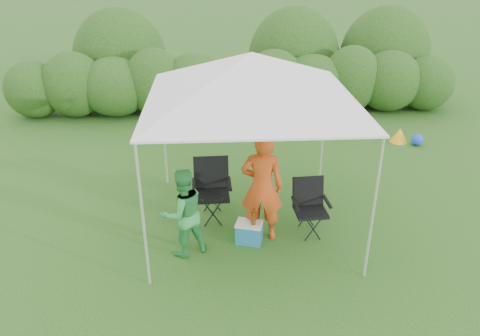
{
  "coord_description": "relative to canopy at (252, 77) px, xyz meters",
  "views": [
    {
      "loc": [
        -0.55,
        -6.16,
        4.25
      ],
      "look_at": [
        -0.17,
        0.4,
        1.05
      ],
      "focal_mm": 35.0,
      "sensor_mm": 36.0,
      "label": 1
    }
  ],
  "objects": [
    {
      "name": "ground",
      "position": [
        0.0,
        -0.5,
        -2.46
      ],
      "size": [
        70.0,
        70.0,
        0.0
      ],
      "primitive_type": "plane",
      "color": "#315F1E"
    },
    {
      "name": "hedge",
      "position": [
        0.0,
        5.5,
        -1.64
      ],
      "size": [
        12.01,
        1.53,
        1.8
      ],
      "color": "#2A531A",
      "rests_on": "ground"
    },
    {
      "name": "canopy",
      "position": [
        0.0,
        0.0,
        0.0
      ],
      "size": [
        3.1,
        3.1,
        2.83
      ],
      "color": "silver",
      "rests_on": "ground"
    },
    {
      "name": "chair_right",
      "position": [
        0.92,
        -0.31,
        -1.96
      ],
      "size": [
        0.58,
        0.53,
        0.89
      ],
      "rotation": [
        0.0,
        0.0,
        0.07
      ],
      "color": "black",
      "rests_on": "ground"
    },
    {
      "name": "chair_left",
      "position": [
        -0.63,
        0.23,
        -1.88
      ],
      "size": [
        0.65,
        0.59,
        1.03
      ],
      "rotation": [
        0.0,
        0.0,
        0.03
      ],
      "color": "black",
      "rests_on": "ground"
    },
    {
      "name": "man",
      "position": [
        0.14,
        -0.45,
        -1.57
      ],
      "size": [
        0.7,
        0.52,
        1.78
      ],
      "primitive_type": "imported",
      "rotation": [
        0.0,
        0.0,
        2.99
      ],
      "color": "#CC4417",
      "rests_on": "ground"
    },
    {
      "name": "woman",
      "position": [
        -1.05,
        -0.8,
        -1.77
      ],
      "size": [
        0.83,
        0.77,
        1.38
      ],
      "primitive_type": "imported",
      "rotation": [
        0.0,
        0.0,
        3.61
      ],
      "color": "green",
      "rests_on": "ground"
    },
    {
      "name": "cooler",
      "position": [
        -0.06,
        -0.59,
        -2.29
      ],
      "size": [
        0.47,
        0.39,
        0.34
      ],
      "rotation": [
        0.0,
        0.0,
        -0.27
      ],
      "color": "teal",
      "rests_on": "ground"
    },
    {
      "name": "bottle",
      "position": [
        0.0,
        -0.63,
        -1.99
      ],
      "size": [
        0.07,
        0.07,
        0.27
      ],
      "primitive_type": "cylinder",
      "color": "#592D0C",
      "rests_on": "cooler"
    },
    {
      "name": "lawn_toy",
      "position": [
        3.83,
        3.18,
        -2.3
      ],
      "size": [
        0.67,
        0.56,
        0.34
      ],
      "color": "yellow",
      "rests_on": "ground"
    }
  ]
}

